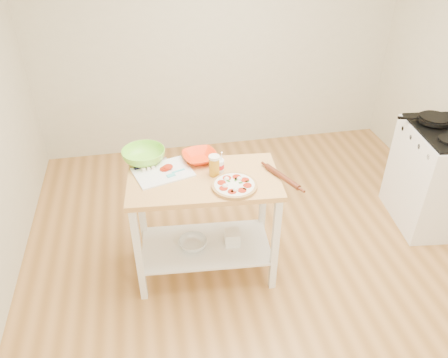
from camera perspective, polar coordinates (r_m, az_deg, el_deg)
room_shell at (r=2.82m, az=7.54°, el=6.61°), size 4.04×4.54×2.74m
prep_island at (r=3.26m, az=-2.55°, el=-3.60°), size 1.13×0.68×0.90m
gas_stove at (r=4.34m, az=26.32°, el=0.29°), size 0.72×0.81×1.11m
skillet at (r=4.16m, az=25.68°, el=7.05°), size 0.43×0.28×0.03m
pizza at (r=3.01m, az=1.34°, el=-0.85°), size 0.32×0.32×0.05m
cutting_board at (r=3.20m, az=-8.07°, el=0.95°), size 0.47×0.40×0.04m
spatula at (r=3.16m, az=-6.43°, el=0.80°), size 0.14×0.10×0.01m
knife at (r=3.28m, az=-10.15°, el=1.84°), size 0.25×0.14×0.01m
orange_bowl at (r=3.30m, az=-3.19°, el=2.88°), size 0.29×0.29×0.06m
green_bowl at (r=3.33m, az=-10.43°, el=3.00°), size 0.41×0.41×0.10m
beer_pint at (r=3.10m, az=-1.28°, el=1.78°), size 0.08×0.08×0.16m
yogurt_tub at (r=3.16m, az=-0.71°, el=1.76°), size 0.08×0.08×0.17m
rolling_pin at (r=3.11m, az=7.60°, el=0.29°), size 0.18×0.33×0.04m
shelf_glass_bowl at (r=3.47m, az=-4.09°, el=-8.42°), size 0.25×0.25×0.07m
shelf_bin at (r=3.48m, az=1.07°, el=-7.65°), size 0.13×0.13×0.12m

